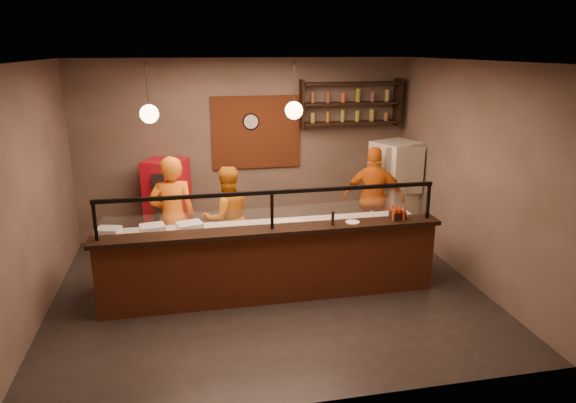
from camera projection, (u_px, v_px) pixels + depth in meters
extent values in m
plane|color=black|center=(269.00, 290.00, 7.41)|extent=(6.00, 6.00, 0.00)
plane|color=#382F2B|center=(267.00, 61.00, 6.49)|extent=(6.00, 6.00, 0.00)
plane|color=#796358|center=(246.00, 149.00, 9.29)|extent=(6.00, 0.00, 6.00)
plane|color=#796358|center=(30.00, 196.00, 6.38)|extent=(0.00, 5.00, 5.00)
plane|color=#796358|center=(470.00, 173.00, 7.52)|extent=(0.00, 5.00, 5.00)
plane|color=#796358|center=(313.00, 253.00, 4.60)|extent=(6.00, 0.00, 6.00)
cube|color=brown|center=(256.00, 132.00, 9.22)|extent=(1.60, 0.04, 1.30)
cube|color=brown|center=(272.00, 267.00, 6.99)|extent=(4.60, 0.25, 1.00)
cube|color=black|center=(272.00, 230.00, 6.83)|extent=(4.70, 0.37, 0.06)
cube|color=gray|center=(267.00, 258.00, 7.48)|extent=(4.60, 0.75, 0.85)
cube|color=silver|center=(266.00, 229.00, 7.35)|extent=(4.60, 0.75, 0.05)
cube|color=white|center=(272.00, 210.00, 6.75)|extent=(4.40, 0.02, 0.50)
cube|color=black|center=(272.00, 192.00, 6.68)|extent=(4.50, 0.05, 0.05)
cube|color=black|center=(95.00, 221.00, 6.33)|extent=(0.04, 0.04, 0.50)
cube|color=black|center=(272.00, 210.00, 6.75)|extent=(0.04, 0.04, 0.50)
cube|color=black|center=(428.00, 201.00, 7.17)|extent=(0.04, 0.04, 0.50)
cube|color=black|center=(350.00, 123.00, 9.36)|extent=(1.80, 0.28, 0.04)
cube|color=black|center=(350.00, 103.00, 9.26)|extent=(1.80, 0.28, 0.04)
cube|color=black|center=(351.00, 83.00, 9.15)|extent=(1.80, 0.28, 0.04)
cube|color=black|center=(302.00, 104.00, 9.08)|extent=(0.04, 0.28, 0.85)
cube|color=black|center=(397.00, 102.00, 9.43)|extent=(0.04, 0.28, 0.85)
cylinder|color=black|center=(251.00, 122.00, 9.13)|extent=(0.30, 0.04, 0.30)
cylinder|color=black|center=(147.00, 86.00, 6.47)|extent=(0.01, 0.01, 0.60)
sphere|color=#FFB48C|center=(149.00, 114.00, 6.58)|extent=(0.24, 0.24, 0.24)
cylinder|color=black|center=(294.00, 84.00, 6.84)|extent=(0.01, 0.01, 0.60)
sphere|color=#FFB48C|center=(294.00, 110.00, 6.94)|extent=(0.24, 0.24, 0.24)
imported|color=orange|center=(173.00, 218.00, 7.63)|extent=(0.72, 0.51, 1.87)
imported|color=#C56F12|center=(227.00, 218.00, 7.97)|extent=(0.92, 0.78, 1.65)
imported|color=orange|center=(374.00, 198.00, 8.80)|extent=(1.13, 0.79, 1.78)
cube|color=beige|center=(395.00, 191.00, 9.26)|extent=(0.94, 0.92, 1.77)
cube|color=red|center=(168.00, 203.00, 8.94)|extent=(0.84, 0.81, 1.53)
cylinder|color=white|center=(289.00, 225.00, 7.43)|extent=(0.66, 0.66, 0.01)
cube|color=white|center=(153.00, 231.00, 6.97)|extent=(0.37, 0.32, 0.16)
cube|color=silver|center=(109.00, 233.00, 6.89)|extent=(0.35, 0.31, 0.15)
cube|color=white|center=(190.00, 228.00, 7.05)|extent=(0.39, 0.34, 0.17)
cylinder|color=yellow|center=(185.00, 231.00, 7.11)|extent=(0.30, 0.22, 0.06)
cube|color=black|center=(398.00, 215.00, 7.18)|extent=(0.22, 0.19, 0.11)
cylinder|color=black|center=(333.00, 218.00, 6.92)|extent=(0.05, 0.05, 0.20)
cylinder|color=silver|center=(353.00, 222.00, 7.05)|extent=(0.21, 0.21, 0.01)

